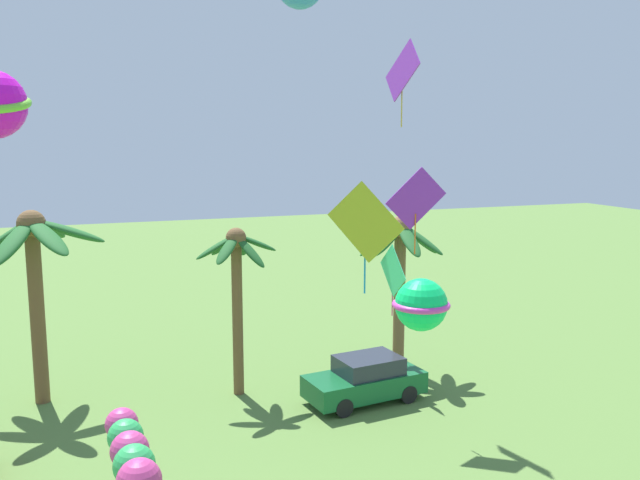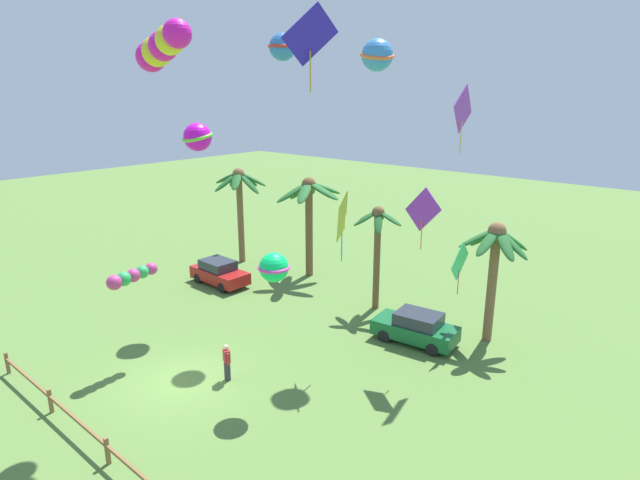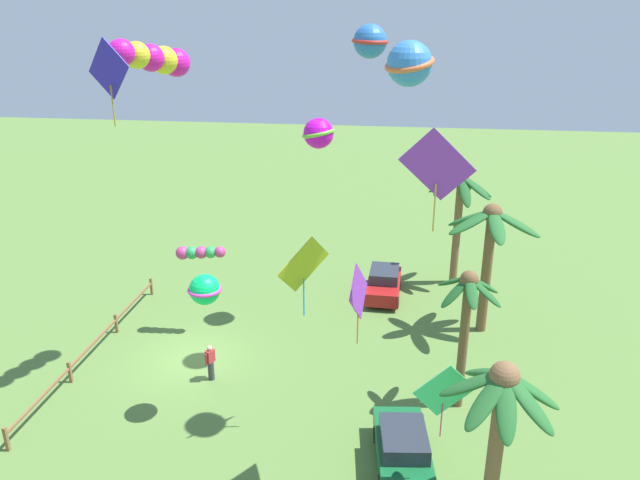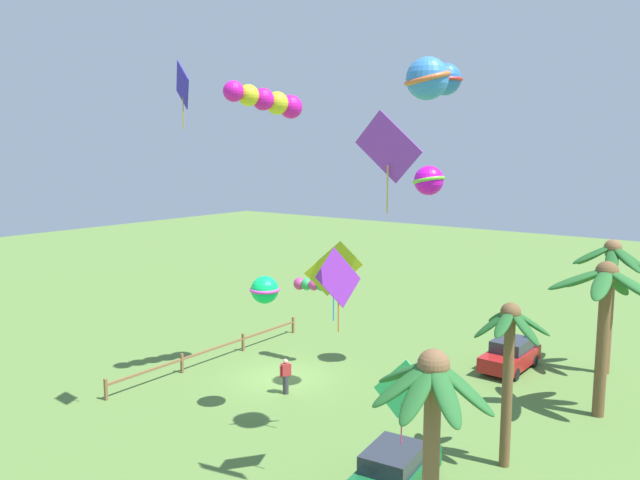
% 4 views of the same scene
% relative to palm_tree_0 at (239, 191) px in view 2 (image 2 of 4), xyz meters
% --- Properties ---
extents(ground_plane, '(120.00, 120.00, 0.00)m').
position_rel_palm_tree_0_xyz_m(ground_plane, '(9.96, -11.96, -4.97)').
color(ground_plane, '#567A38').
extents(palm_tree_0, '(3.61, 3.57, 6.53)m').
position_rel_palm_tree_0_xyz_m(palm_tree_0, '(0.00, 0.00, 0.00)').
color(palm_tree_0, brown).
rests_on(palm_tree_0, ground).
extents(palm_tree_1, '(3.16, 3.34, 5.79)m').
position_rel_palm_tree_0_xyz_m(palm_tree_1, '(17.88, -0.23, -0.66)').
color(palm_tree_1, brown).
rests_on(palm_tree_1, ground).
extents(palm_tree_2, '(2.80, 2.46, 5.69)m').
position_rel_palm_tree_0_xyz_m(palm_tree_2, '(11.65, -0.56, -0.82)').
color(palm_tree_2, brown).
rests_on(palm_tree_2, ground).
extents(palm_tree_3, '(4.30, 4.31, 6.36)m').
position_rel_palm_tree_0_xyz_m(palm_tree_3, '(5.41, 0.97, -0.11)').
color(palm_tree_3, brown).
rests_on(palm_tree_3, ground).
extents(rail_fence, '(12.73, 0.12, 0.95)m').
position_rel_palm_tree_0_xyz_m(rail_fence, '(10.22, -16.31, -4.36)').
color(rail_fence, brown).
rests_on(rail_fence, ground).
extents(parked_car_0, '(4.08, 2.16, 1.51)m').
position_rel_palm_tree_0_xyz_m(parked_car_0, '(15.41, -2.69, -4.22)').
color(parked_car_0, '#145B2D').
rests_on(parked_car_0, ground).
extents(parked_car_1, '(3.94, 1.82, 1.51)m').
position_rel_palm_tree_0_xyz_m(parked_car_1, '(2.31, -3.84, -4.22)').
color(parked_car_1, '#A51919').
rests_on(parked_car_1, ground).
extents(spectator_0, '(0.50, 0.37, 1.59)m').
position_rel_palm_tree_0_xyz_m(spectator_0, '(11.29, -10.62, -4.15)').
color(spectator_0, '#38383D').
rests_on(spectator_0, ground).
extents(kite_ball_0, '(1.90, 1.90, 1.23)m').
position_rel_palm_tree_0_xyz_m(kite_ball_0, '(8.82, -4.55, 8.39)').
color(kite_ball_0, blue).
extents(kite_ball_1, '(2.11, 2.11, 1.36)m').
position_rel_palm_tree_0_xyz_m(kite_ball_1, '(13.05, -3.10, 7.94)').
color(kite_ball_1, '#3781D5').
extents(kite_diamond_2, '(0.10, 1.78, 2.49)m').
position_rel_palm_tree_0_xyz_m(kite_diamond_2, '(16.86, -1.65, -0.90)').
color(kite_diamond_2, '#3BDD80').
extents(kite_tube_3, '(0.68, 2.33, 0.68)m').
position_rel_palm_tree_0_xyz_m(kite_tube_3, '(7.31, -12.24, -0.94)').
color(kite_tube_3, '#C6387F').
extents(kite_diamond_4, '(0.79, 1.55, 2.36)m').
position_rel_palm_tree_0_xyz_m(kite_diamond_4, '(16.30, -11.03, 7.93)').
color(kite_diamond_4, '#2B1BB3').
extents(kite_diamond_5, '(0.40, 1.99, 2.76)m').
position_rel_palm_tree_0_xyz_m(kite_diamond_5, '(16.76, -2.28, 5.72)').
color(kite_diamond_5, purple).
extents(kite_ball_6, '(1.35, 1.35, 1.11)m').
position_rel_palm_tree_0_xyz_m(kite_ball_6, '(13.41, -9.87, 0.21)').
color(kite_ball_6, '#0DE268').
extents(kite_diamond_7, '(1.85, 0.39, 2.63)m').
position_rel_palm_tree_0_xyz_m(kite_diamond_7, '(16.29, -4.23, 1.82)').
color(kite_diamond_7, purple).
extents(kite_diamond_8, '(1.53, 1.52, 2.92)m').
position_rel_palm_tree_0_xyz_m(kite_diamond_8, '(13.74, -6.26, 1.47)').
color(kite_diamond_8, '#AFC020').
extents(kite_ball_9, '(1.86, 1.86, 1.37)m').
position_rel_palm_tree_0_xyz_m(kite_ball_9, '(5.29, -6.96, 4.31)').
color(kite_ball_9, '#D90FD0').
extents(kite_tube_10, '(3.76, 1.76, 1.48)m').
position_rel_palm_tree_0_xyz_m(kite_tube_10, '(10.68, -12.10, 7.85)').
color(kite_tube_10, '#E516AE').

